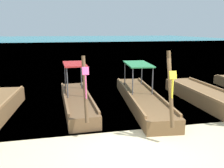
{
  "coord_description": "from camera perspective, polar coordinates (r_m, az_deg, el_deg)",
  "views": [
    {
      "loc": [
        -2.03,
        -6.15,
        3.34
      ],
      "look_at": [
        0.0,
        3.09,
        1.18
      ],
      "focal_mm": 38.29,
      "sensor_mm": 36.0,
      "label": 1
    }
  ],
  "objects": [
    {
      "name": "longtail_boat_pink_ribbon",
      "position": [
        10.51,
        -8.35,
        -3.93
      ],
      "size": [
        1.27,
        5.8,
        2.55
      ],
      "color": "brown",
      "rests_on": "ground"
    },
    {
      "name": "sea_water",
      "position": [
        67.35,
        -10.81,
        9.83
      ],
      "size": [
        120.0,
        120.0,
        0.0
      ],
      "primitive_type": "plane",
      "color": "#147A89",
      "rests_on": "ground"
    },
    {
      "name": "longtail_boat_yellow_ribbon",
      "position": [
        10.91,
        7.0,
        -3.28
      ],
      "size": [
        1.91,
        7.27,
        2.73
      ],
      "color": "brown",
      "rests_on": "ground"
    },
    {
      "name": "ground",
      "position": [
        7.29,
        5.39,
        -14.47
      ],
      "size": [
        120.0,
        120.0,
        0.0
      ],
      "primitive_type": "plane",
      "color": "beige"
    },
    {
      "name": "longtail_boat_blue_ribbon",
      "position": [
        11.88,
        21.38,
        -2.77
      ],
      "size": [
        1.39,
        6.17,
        2.53
      ],
      "color": "brown",
      "rests_on": "ground"
    }
  ]
}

